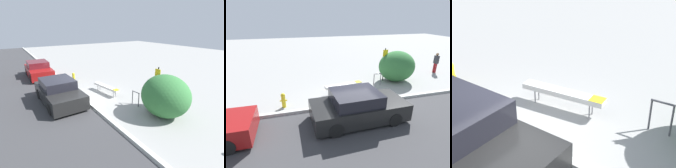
{
  "view_description": "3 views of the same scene",
  "coord_description": "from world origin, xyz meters",
  "views": [
    {
      "loc": [
        9.3,
        -3.82,
        4.36
      ],
      "look_at": [
        0.42,
        1.82,
        0.78
      ],
      "focal_mm": 28.0,
      "sensor_mm": 36.0,
      "label": 1
    },
    {
      "loc": [
        -3.04,
        -7.57,
        4.39
      ],
      "look_at": [
        -0.67,
        0.93,
        0.88
      ],
      "focal_mm": 28.0,
      "sensor_mm": 36.0,
      "label": 2
    },
    {
      "loc": [
        4.26,
        -4.0,
        4.23
      ],
      "look_at": [
        -0.28,
        1.98,
        0.55
      ],
      "focal_mm": 50.0,
      "sensor_mm": 36.0,
      "label": 3
    }
  ],
  "objects": [
    {
      "name": "ground_plane",
      "position": [
        0.0,
        0.0,
        0.0
      ],
      "size": [
        60.0,
        60.0,
        0.0
      ],
      "primitive_type": "plane",
      "color": "gray"
    },
    {
      "name": "curb",
      "position": [
        0.0,
        0.0,
        0.07
      ],
      "size": [
        60.0,
        0.2,
        0.13
      ],
      "color": "#B7B7B2",
      "rests_on": "ground_plane"
    },
    {
      "name": "bench",
      "position": [
        -0.09,
        1.69,
        0.45
      ],
      "size": [
        2.35,
        0.67,
        0.53
      ],
      "rotation": [
        0.0,
        0.0,
        0.15
      ],
      "color": "gray",
      "rests_on": "ground_plane"
    },
    {
      "name": "bike_rack",
      "position": [
        2.37,
        2.15,
        0.5
      ],
      "size": [
        0.55,
        0.09,
        0.83
      ],
      "rotation": [
        0.0,
        0.0,
        0.07
      ],
      "color": "#515156",
      "rests_on": "ground_plane"
    },
    {
      "name": "sign_post",
      "position": [
        3.21,
        2.88,
        1.38
      ],
      "size": [
        0.36,
        0.08,
        2.3
      ],
      "color": "black",
      "rests_on": "ground_plane"
    },
    {
      "name": "fire_hydrant",
      "position": [
        -3.57,
        0.74,
        0.41
      ],
      "size": [
        0.36,
        0.22,
        0.77
      ],
      "color": "gold",
      "rests_on": "ground_plane"
    },
    {
      "name": "shrub_hedge",
      "position": [
        4.03,
        2.61,
        1.05
      ],
      "size": [
        2.48,
        2.24,
        2.11
      ],
      "color": "#337038",
      "rests_on": "ground_plane"
    },
    {
      "name": "parked_car_near",
      "position": [
        -0.4,
        -1.35,
        0.64
      ],
      "size": [
        4.17,
        2.0,
        1.38
      ],
      "rotation": [
        0.0,
        0.0,
        0.02
      ],
      "color": "black",
      "rests_on": "ground_plane"
    },
    {
      "name": "parked_car_far",
      "position": [
        -6.68,
        -1.29,
        0.63
      ],
      "size": [
        4.14,
        1.86,
        1.36
      ],
      "rotation": [
        0.0,
        0.0,
        -0.01
      ],
      "color": "black",
      "rests_on": "ground_plane"
    }
  ]
}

